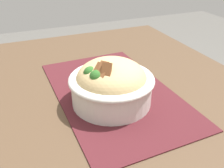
# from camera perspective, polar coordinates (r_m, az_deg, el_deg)

# --- Properties ---
(table) EXTENTS (1.01, 0.83, 0.71)m
(table) POSITION_cam_1_polar(r_m,az_deg,el_deg) (0.69, -1.48, -7.24)
(table) COLOR #4C3826
(table) RESTS_ON ground_plane
(placemat) EXTENTS (0.48, 0.30, 0.00)m
(placemat) POSITION_cam_1_polar(r_m,az_deg,el_deg) (0.66, 0.40, -1.83)
(placemat) COLOR #47191E
(placemat) RESTS_ON table
(bowl) EXTENTS (0.23, 0.23, 0.12)m
(bowl) POSITION_cam_1_polar(r_m,az_deg,el_deg) (0.59, -0.06, 0.12)
(bowl) COLOR silver
(bowl) RESTS_ON placemat
(fork) EXTENTS (0.03, 0.13, 0.00)m
(fork) POSITION_cam_1_polar(r_m,az_deg,el_deg) (0.73, -1.28, 2.10)
(fork) COLOR silver
(fork) RESTS_ON placemat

